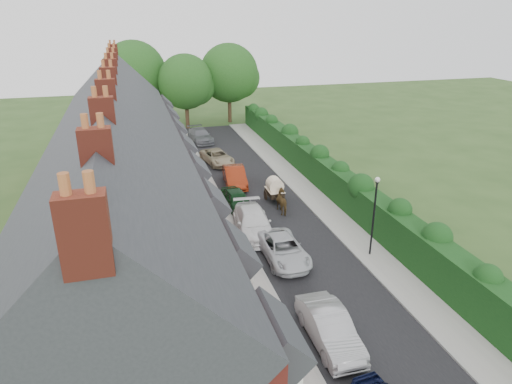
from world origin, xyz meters
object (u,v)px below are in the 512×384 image
lamppost (375,207)px  car_beige (217,157)px  car_silver_b (283,249)px  car_red (235,176)px  horse (283,202)px  car_white (253,222)px  horse_cart (275,188)px  car_silver_a (329,328)px  car_green (237,199)px  car_grey (200,135)px

lamppost → car_beige: 21.43m
car_silver_b → car_red: car_red is taller
car_beige → horse: 13.13m
car_white → horse_cart: size_ratio=2.00×
car_red → horse: size_ratio=2.44×
lamppost → car_red: 15.34m
car_silver_b → car_white: (-0.84, 3.88, 0.11)m
car_silver_a → car_silver_b: 7.63m
horse → horse_cart: size_ratio=0.72×
lamppost → car_green: bearing=123.9°
car_silver_b → car_grey: car_grey is taller
car_silver_a → car_green: 15.91m
car_white → car_beige: 15.65m
car_green → horse: bearing=-32.2°
car_silver_b → horse: horse is taller
car_silver_b → car_grey: size_ratio=0.98×
car_silver_a → horse: size_ratio=2.39×
car_red → car_grey: car_red is taller
car_green → car_white: bearing=-93.8°
car_grey → horse_cart: (2.82, -19.21, 0.40)m
car_green → car_silver_a: bearing=-93.0°
lamppost → car_red: lamppost is taller
lamppost → car_white: lamppost is taller
lamppost → horse_cart: lamppost is taller
car_silver_b → horse: (2.26, 6.64, 0.14)m
car_red → car_beige: car_red is taller
car_beige → horse: horse is taller
car_red → horse: horse is taller
car_green → horse_cart: 3.25m
car_green → horse_cart: (3.18, 0.51, 0.42)m
car_silver_a → car_white: car_white is taller
car_grey → horse: size_ratio=2.59×
car_red → car_beige: 6.34m
horse → car_grey: bearing=-85.6°
lamppost → horse: lamppost is taller
car_green → car_grey: (0.36, 19.72, 0.02)m
car_silver_b → car_silver_a: bearing=-93.4°
car_silver_a → car_white: 11.51m
car_silver_a → horse_cart: (2.65, 16.41, 0.36)m
horse → horse_cart: bearing=-93.1°
car_grey → car_white: bearing=-97.7°
car_white → car_beige: car_white is taller
lamppost → car_beige: (-5.56, 20.53, -2.62)m
lamppost → horse: 8.59m
lamppost → car_green: lamppost is taller
car_silver_a → car_beige: (0.13, 27.15, -0.11)m
car_beige → horse_cart: 11.04m
car_green → car_beige: (0.66, 11.25, -0.05)m
lamppost → car_silver_b: lamppost is taller
car_silver_a → horse: 14.51m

